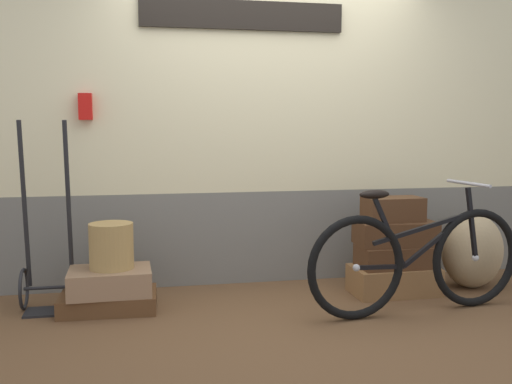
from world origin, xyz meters
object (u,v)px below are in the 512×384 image
object	(u,v)px
suitcase_2	(394,280)
luggage_trolley	(49,266)
suitcase_3	(394,256)
burlap_sack	(472,251)
suitcase_4	(395,233)
suitcase_5	(393,209)
wicker_basket	(111,246)
bicycle	(418,260)
suitcase_0	(109,301)
suitcase_1	(110,281)

from	to	relation	value
suitcase_2	luggage_trolley	distance (m)	2.59
suitcase_3	burlap_sack	bearing A→B (deg)	3.92
suitcase_4	suitcase_5	bearing A→B (deg)	158.33
suitcase_4	wicker_basket	xyz separation A→B (m)	(-2.15, -0.02, -0.01)
suitcase_2	suitcase_5	distance (m)	0.55
suitcase_5	bicycle	size ratio (longest dim) A/B	0.27
suitcase_4	suitcase_5	distance (m)	0.19
suitcase_5	bicycle	distance (m)	0.59
wicker_basket	suitcase_4	bearing A→B (deg)	0.43
suitcase_2	suitcase_3	world-z (taller)	suitcase_3
suitcase_4	burlap_sack	size ratio (longest dim) A/B	1.00
suitcase_2	wicker_basket	distance (m)	2.16
suitcase_0	suitcase_4	size ratio (longest dim) A/B	1.11
suitcase_4	wicker_basket	world-z (taller)	wicker_basket
suitcase_0	suitcase_2	xyz separation A→B (m)	(2.16, -0.02, 0.04)
luggage_trolley	bicycle	world-z (taller)	luggage_trolley
suitcase_0	bicycle	xyz separation A→B (m)	(2.12, -0.48, 0.31)
suitcase_0	bicycle	size ratio (longest dim) A/B	0.40
suitcase_1	burlap_sack	distance (m)	2.84
wicker_basket	burlap_sack	xyz separation A→B (m)	(2.83, 0.03, -0.16)
suitcase_1	wicker_basket	size ratio (longest dim) A/B	1.76
suitcase_5	suitcase_3	bearing A→B (deg)	-98.33
suitcase_0	luggage_trolley	bearing A→B (deg)	167.57
suitcase_2	suitcase_5	world-z (taller)	suitcase_5
suitcase_2	suitcase_3	xyz separation A→B (m)	(-0.01, -0.00, 0.19)
luggage_trolley	burlap_sack	xyz separation A→B (m)	(3.27, -0.08, -0.01)
suitcase_4	burlap_sack	xyz separation A→B (m)	(0.68, 0.01, -0.17)
suitcase_2	bicycle	bearing A→B (deg)	-95.87
suitcase_1	luggage_trolley	distance (m)	0.46
suitcase_1	suitcase_2	bearing A→B (deg)	-1.03
suitcase_3	suitcase_5	distance (m)	0.37
suitcase_0	suitcase_5	bearing A→B (deg)	3.14
suitcase_1	burlap_sack	bearing A→B (deg)	-0.16
bicycle	suitcase_3	bearing A→B (deg)	85.54
suitcase_3	suitcase_0	bearing A→B (deg)	179.66
suitcase_2	suitcase_0	bearing A→B (deg)	179.03
luggage_trolley	burlap_sack	distance (m)	3.27
burlap_sack	suitcase_5	bearing A→B (deg)	-179.92
luggage_trolley	suitcase_2	bearing A→B (deg)	-2.79
suitcase_0	suitcase_3	size ratio (longest dim) A/B	1.22
wicker_basket	suitcase_5	bearing A→B (deg)	0.68
suitcase_5	burlap_sack	size ratio (longest dim) A/B	0.75
wicker_basket	suitcase_2	bearing A→B (deg)	-0.50
suitcase_3	burlap_sack	size ratio (longest dim) A/B	0.91
suitcase_1	luggage_trolley	xyz separation A→B (m)	(-0.43, 0.13, 0.10)
suitcase_0	suitcase_1	bearing A→B (deg)	-52.70
suitcase_4	bicycle	xyz separation A→B (m)	(-0.06, -0.50, -0.10)
suitcase_2	burlap_sack	bearing A→B (deg)	3.18
suitcase_1	bicycle	size ratio (longest dim) A/B	0.34
luggage_trolley	suitcase_1	bearing A→B (deg)	-17.05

